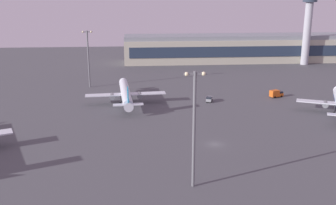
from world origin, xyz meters
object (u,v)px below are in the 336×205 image
at_px(control_tower, 308,21).
at_px(catering_truck, 276,94).
at_px(apron_light_west, 88,55).
at_px(airplane_taxiway_distant, 126,94).
at_px(cargo_loader, 209,99).
at_px(apron_light_central, 194,123).

xyz_separation_m(control_tower, catering_truck, (-42.17, -71.67, -23.87)).
xyz_separation_m(control_tower, apron_light_west, (-120.73, -47.43, -10.85)).
bearing_deg(control_tower, catering_truck, -120.47).
bearing_deg(control_tower, airplane_taxiway_distant, -143.89).
bearing_deg(cargo_loader, apron_light_central, 97.51).
bearing_deg(catering_truck, control_tower, 128.28).
distance_m(apron_light_central, apron_light_west, 103.57).
height_order(airplane_taxiway_distant, catering_truck, airplane_taxiway_distant).
height_order(control_tower, apron_light_central, control_tower).
distance_m(cargo_loader, catering_truck, 29.05).
distance_m(catering_truck, apron_light_west, 83.24).
relative_size(apron_light_central, apron_light_west, 1.04).
xyz_separation_m(catering_truck, apron_light_central, (-44.97, -73.73, 13.50)).
xyz_separation_m(cargo_loader, apron_light_central, (-16.29, -69.10, 13.90)).
relative_size(airplane_taxiway_distant, apron_light_west, 1.56).
relative_size(control_tower, catering_truck, 7.26).
height_order(airplane_taxiway_distant, apron_light_west, apron_light_west).
height_order(catering_truck, apron_light_central, apron_light_central).
height_order(control_tower, catering_truck, control_tower).
distance_m(control_tower, catering_truck, 86.51).
bearing_deg(catering_truck, apron_light_west, -128.39).
bearing_deg(apron_light_west, airplane_taxiway_distant, -58.96).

